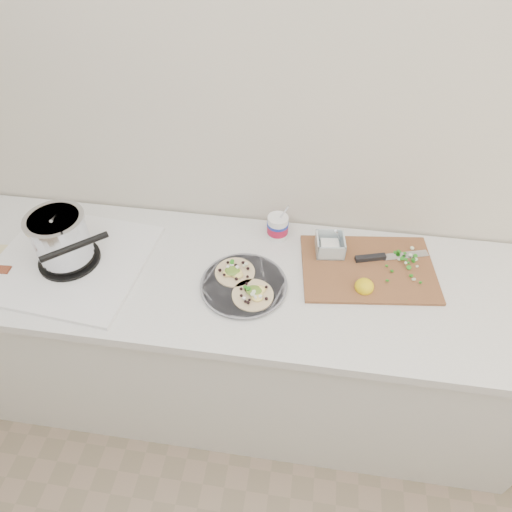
# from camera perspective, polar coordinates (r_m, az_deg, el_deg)

# --- Properties ---
(counter) EXTENTS (2.44, 0.66, 0.90)m
(counter) POSITION_cam_1_polar(r_m,az_deg,el_deg) (2.04, -2.10, -10.73)
(counter) COLOR silver
(counter) RESTS_ON ground
(stove) EXTENTS (0.59, 0.55, 0.26)m
(stove) POSITION_cam_1_polar(r_m,az_deg,el_deg) (1.80, -22.82, 1.13)
(stove) COLOR silver
(stove) RESTS_ON counter
(taco_plate) EXTENTS (0.31, 0.31, 0.04)m
(taco_plate) POSITION_cam_1_polar(r_m,az_deg,el_deg) (1.63, -1.56, -3.43)
(taco_plate) COLOR slate
(taco_plate) RESTS_ON counter
(tub) EXTENTS (0.08, 0.08, 0.19)m
(tub) POSITION_cam_1_polar(r_m,az_deg,el_deg) (1.78, 2.83, 3.92)
(tub) COLOR white
(tub) RESTS_ON counter
(cutboard) EXTENTS (0.52, 0.39, 0.08)m
(cutboard) POSITION_cam_1_polar(r_m,az_deg,el_deg) (1.74, 13.53, -0.93)
(cutboard) COLOR brown
(cutboard) RESTS_ON counter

